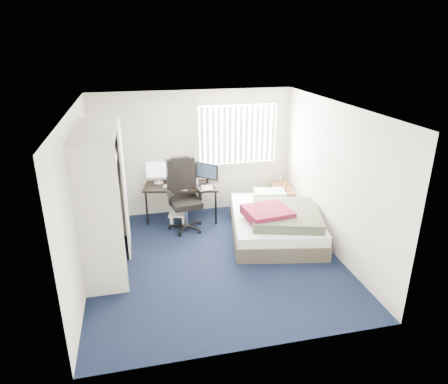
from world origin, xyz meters
TOP-DOWN VIEW (x-y plane):
  - ground at (0.00, 0.00)m, footprint 4.20×4.20m
  - room_shell at (0.00, 0.00)m, footprint 4.20×4.20m
  - window_assembly at (0.90, 2.04)m, footprint 1.72×0.09m
  - closet at (-1.67, 0.27)m, footprint 0.64×1.84m
  - desk at (-0.31, 1.75)m, footprint 1.57×0.97m
  - office_chair at (-0.33, 1.32)m, footprint 0.74×0.74m
  - footstool at (-0.46, 1.40)m, footprint 0.37×0.32m
  - nightstand at (1.75, 1.61)m, footprint 0.49×0.83m
  - bed at (1.26, 0.59)m, footprint 1.91×2.32m
  - pine_box at (-1.65, -0.04)m, footprint 0.44×0.37m

SIDE VIEW (x-z plane):
  - ground at x=0.00m, z-range 0.00..0.00m
  - pine_box at x=-1.65m, z-range 0.00..0.29m
  - footstool at x=-0.46m, z-range 0.07..0.33m
  - bed at x=1.26m, z-range -0.05..0.63m
  - nightstand at x=1.75m, z-range 0.12..0.84m
  - office_chair at x=-0.33m, z-range -0.16..1.21m
  - desk at x=-0.31m, z-range 0.16..1.34m
  - closet at x=-1.67m, z-range 0.24..2.46m
  - room_shell at x=0.00m, z-range -0.59..3.61m
  - window_assembly at x=0.90m, z-range 0.94..2.26m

